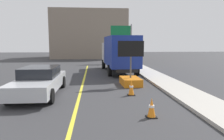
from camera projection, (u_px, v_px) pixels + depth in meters
lane_center_stripe at (69, 136)px, 5.76m from camera, size 0.14×36.00×0.01m
arrow_board_trailer at (131, 77)px, 12.71m from camera, size 1.60×1.85×2.70m
box_truck at (119, 53)px, 18.17m from camera, size 2.72×7.70×3.12m
pickup_car at (40, 81)px, 10.33m from camera, size 2.03×4.95×1.38m
highway_guide_sign at (125, 36)px, 26.92m from camera, size 2.79×0.19×5.00m
far_building_block at (90, 35)px, 36.84m from camera, size 12.58×8.34×8.04m
traffic_cone_mid_lane at (152, 108)px, 7.17m from camera, size 0.36×0.36×0.69m
traffic_cone_far_lane at (131, 88)px, 10.21m from camera, size 0.36×0.36×0.78m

